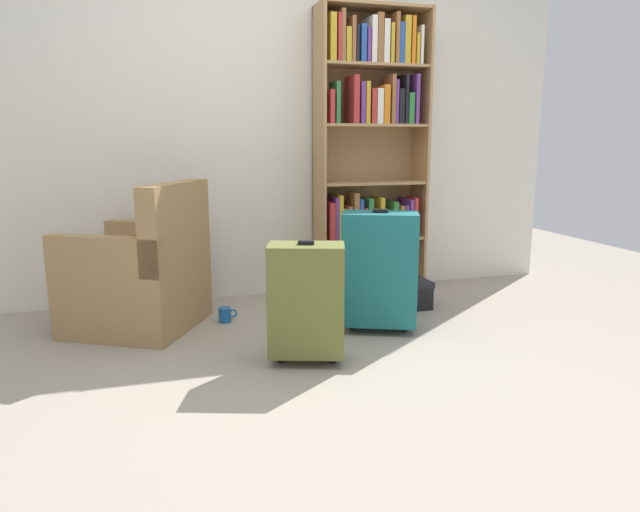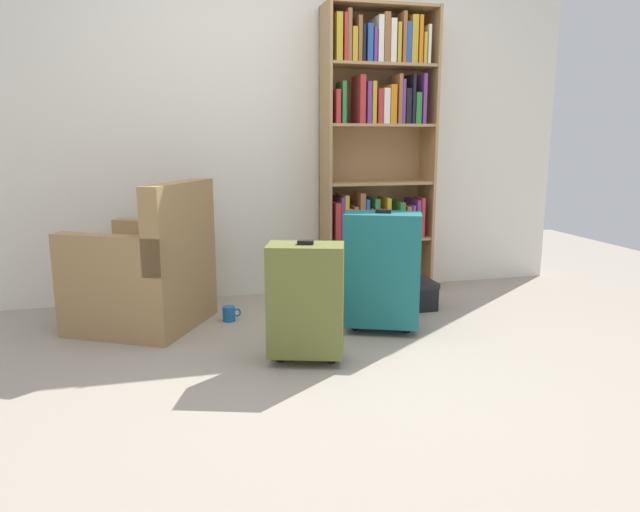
{
  "view_description": "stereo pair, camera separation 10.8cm",
  "coord_description": "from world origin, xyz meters",
  "px_view_note": "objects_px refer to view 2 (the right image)",
  "views": [
    {
      "loc": [
        -0.87,
        -2.44,
        1.15
      ],
      "look_at": [
        -0.04,
        0.38,
        0.55
      ],
      "focal_mm": 32.34,
      "sensor_mm": 36.0,
      "label": 1
    },
    {
      "loc": [
        -0.77,
        -2.47,
        1.15
      ],
      "look_at": [
        -0.04,
        0.38,
        0.55
      ],
      "focal_mm": 32.34,
      "sensor_mm": 36.0,
      "label": 2
    }
  ],
  "objects_px": {
    "suitcase_olive": "(306,300)",
    "armchair": "(146,276)",
    "bookshelf": "(376,137)",
    "storage_box": "(397,295)",
    "suitcase_teal": "(382,269)",
    "mug": "(229,314)"
  },
  "relations": [
    {
      "from": "storage_box",
      "to": "suitcase_teal",
      "type": "height_order",
      "value": "suitcase_teal"
    },
    {
      "from": "storage_box",
      "to": "suitcase_olive",
      "type": "distance_m",
      "value": 1.16
    },
    {
      "from": "armchair",
      "to": "storage_box",
      "type": "height_order",
      "value": "armchair"
    },
    {
      "from": "suitcase_olive",
      "to": "armchair",
      "type": "bearing_deg",
      "value": 134.49
    },
    {
      "from": "bookshelf",
      "to": "mug",
      "type": "relative_size",
      "value": 17.14
    },
    {
      "from": "armchair",
      "to": "suitcase_olive",
      "type": "xyz_separation_m",
      "value": [
        0.82,
        -0.84,
        0.02
      ]
    },
    {
      "from": "armchair",
      "to": "mug",
      "type": "height_order",
      "value": "armchair"
    },
    {
      "from": "armchair",
      "to": "mug",
      "type": "bearing_deg",
      "value": -5.02
    },
    {
      "from": "storage_box",
      "to": "suitcase_olive",
      "type": "bearing_deg",
      "value": -136.42
    },
    {
      "from": "suitcase_olive",
      "to": "suitcase_teal",
      "type": "distance_m",
      "value": 0.67
    },
    {
      "from": "bookshelf",
      "to": "mug",
      "type": "distance_m",
      "value": 1.65
    },
    {
      "from": "armchair",
      "to": "storage_box",
      "type": "relative_size",
      "value": 1.88
    },
    {
      "from": "bookshelf",
      "to": "armchair",
      "type": "relative_size",
      "value": 2.17
    },
    {
      "from": "bookshelf",
      "to": "suitcase_olive",
      "type": "xyz_separation_m",
      "value": [
        -0.81,
        -1.24,
        -0.82
      ]
    },
    {
      "from": "bookshelf",
      "to": "storage_box",
      "type": "distance_m",
      "value": 1.15
    },
    {
      "from": "bookshelf",
      "to": "suitcase_teal",
      "type": "bearing_deg",
      "value": -106.63
    },
    {
      "from": "mug",
      "to": "armchair",
      "type": "bearing_deg",
      "value": 174.98
    },
    {
      "from": "mug",
      "to": "suitcase_olive",
      "type": "bearing_deg",
      "value": -67.74
    },
    {
      "from": "storage_box",
      "to": "suitcase_olive",
      "type": "xyz_separation_m",
      "value": [
        -0.82,
        -0.78,
        0.24
      ]
    },
    {
      "from": "bookshelf",
      "to": "armchair",
      "type": "bearing_deg",
      "value": -166.24
    },
    {
      "from": "storage_box",
      "to": "suitcase_olive",
      "type": "relative_size",
      "value": 0.78
    },
    {
      "from": "mug",
      "to": "suitcase_teal",
      "type": "distance_m",
      "value": 1.03
    }
  ]
}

